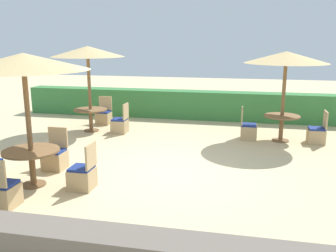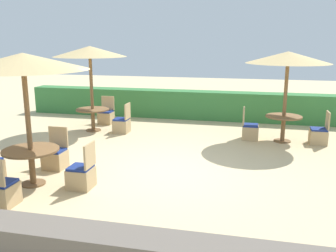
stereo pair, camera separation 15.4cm
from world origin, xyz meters
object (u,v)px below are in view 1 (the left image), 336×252
at_px(patio_chair_back_right_east, 317,134).
at_px(parasol_back_left, 88,52).
at_px(parasol_back_right, 286,58).
at_px(patio_chair_back_left_north, 104,116).
at_px(patio_chair_back_left_east, 120,125).
at_px(round_table_back_right, 282,121).
at_px(round_table_back_left, 91,114).
at_px(patio_chair_front_left_south, 3,193).
at_px(patio_chair_front_left_north, 55,158).
at_px(patio_chair_front_left_east, 83,176).
at_px(parasol_front_left, 23,62).
at_px(patio_chair_back_right_west, 248,130).
at_px(round_table_front_left, 32,157).

bearing_deg(patio_chair_back_right_east, parasol_back_left, 89.80).
relative_size(parasol_back_right, parasol_back_left, 0.96).
height_order(parasol_back_right, patio_chair_back_left_north, parasol_back_right).
bearing_deg(patio_chair_back_left_east, patio_chair_back_right_east, -89.98).
height_order(round_table_back_right, patio_chair_back_left_east, patio_chair_back_left_east).
xyz_separation_m(parasol_back_left, round_table_back_left, (0.00, -0.00, -1.92)).
height_order(patio_chair_back_right_east, patio_chair_front_left_south, same).
distance_m(patio_chair_front_left_north, patio_chair_front_left_east, 1.43).
xyz_separation_m(parasol_back_right, parasol_front_left, (-5.14, -4.48, 0.09)).
distance_m(patio_chair_back_right_west, round_table_front_left, 6.18).
height_order(patio_chair_front_left_south, patio_chair_front_left_east, same).
xyz_separation_m(patio_chair_back_right_east, round_table_front_left, (-6.11, -4.44, 0.33)).
bearing_deg(patio_chair_back_right_west, round_table_back_left, -89.46).
relative_size(patio_chair_back_right_west, parasol_front_left, 0.35).
height_order(round_table_front_left, patio_chair_front_left_south, patio_chair_front_left_south).
xyz_separation_m(parasol_back_right, patio_chair_front_left_east, (-4.09, -4.43, -2.10)).
distance_m(patio_chair_front_left_south, patio_chair_front_left_east, 1.47).
height_order(parasol_back_right, patio_chair_back_right_east, parasol_back_right).
distance_m(round_table_front_left, parasol_back_left, 4.90).
height_order(round_table_back_left, patio_chair_back_left_north, patio_chair_back_left_north).
xyz_separation_m(round_table_front_left, patio_chair_front_left_south, (0.04, -1.01, -0.33)).
relative_size(patio_chair_back_right_east, patio_chair_back_right_west, 1.00).
distance_m(patio_chair_front_left_east, parasol_back_left, 5.24).
height_order(round_table_front_left, round_table_back_left, round_table_front_left).
bearing_deg(patio_chair_front_left_south, parasol_back_left, 97.47).
xyz_separation_m(parasol_front_left, patio_chair_front_left_south, (0.04, -1.01, -2.19)).
xyz_separation_m(parasol_front_left, round_table_back_left, (-0.68, 4.47, -1.90)).
xyz_separation_m(round_table_back_left, patio_chair_back_left_east, (0.98, -0.03, -0.29)).
xyz_separation_m(patio_chair_back_left_east, patio_chair_back_left_north, (-0.96, 1.06, 0.00)).
bearing_deg(patio_chair_back_left_north, parasol_back_left, 88.72).
xyz_separation_m(parasol_back_right, round_table_back_right, (0.00, 0.00, -1.78)).
bearing_deg(parasol_back_left, patio_chair_back_right_east, -0.20).
bearing_deg(patio_chair_front_left_south, round_table_back_right, 47.16).
distance_m(patio_chair_back_right_east, parasol_back_left, 7.14).
bearing_deg(patio_chair_back_right_east, round_table_back_left, 89.80).
xyz_separation_m(patio_chair_front_left_east, patio_chair_back_left_north, (-1.71, 5.46, 0.00)).
distance_m(patio_chair_back_right_east, patio_chair_front_left_north, 7.06).
height_order(parasol_front_left, patio_chair_front_left_north, parasol_front_left).
bearing_deg(patio_chair_front_left_south, patio_chair_back_left_east, 87.22).
relative_size(parasol_front_left, round_table_front_left, 2.37).
xyz_separation_m(parasol_back_left, patio_chair_back_left_north, (0.02, 1.04, -2.22)).
xyz_separation_m(patio_chair_back_right_west, parasol_front_left, (-4.22, -4.51, 2.19)).
xyz_separation_m(parasol_back_right, round_table_front_left, (-5.14, -4.48, -1.77)).
bearing_deg(parasol_back_left, round_table_front_left, -81.37).
bearing_deg(patio_chair_back_right_east, patio_chair_front_left_north, 119.41).
bearing_deg(patio_chair_back_right_east, patio_chair_back_left_north, 81.08).
bearing_deg(patio_chair_front_left_north, parasol_back_right, -145.92).
distance_m(patio_chair_back_right_east, patio_chair_back_left_east, 5.80).
bearing_deg(round_table_front_left, parasol_back_left, 98.63).
bearing_deg(parasol_back_left, round_table_back_right, 0.15).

